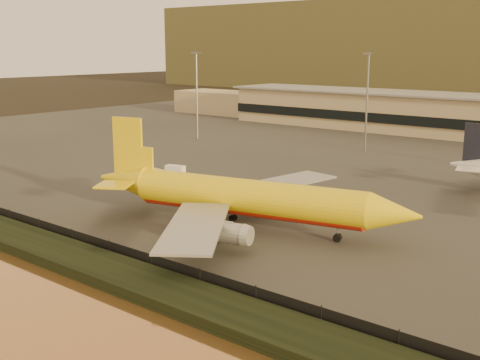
# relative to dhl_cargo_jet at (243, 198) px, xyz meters

# --- Properties ---
(ground) EXTENTS (900.00, 900.00, 0.00)m
(ground) POSITION_rel_dhl_cargo_jet_xyz_m (-7.23, -8.06, -4.90)
(ground) COLOR black
(ground) RESTS_ON ground
(embankment) EXTENTS (320.00, 7.00, 1.40)m
(embankment) POSITION_rel_dhl_cargo_jet_xyz_m (-7.23, -25.06, -4.20)
(embankment) COLOR black
(embankment) RESTS_ON ground
(tarmac) EXTENTS (320.00, 220.00, 0.20)m
(tarmac) POSITION_rel_dhl_cargo_jet_xyz_m (-7.23, 86.94, -4.80)
(tarmac) COLOR #2D2D2D
(tarmac) RESTS_ON ground
(perimeter_fence) EXTENTS (300.00, 0.05, 2.20)m
(perimeter_fence) POSITION_rel_dhl_cargo_jet_xyz_m (-7.23, -21.06, -3.60)
(perimeter_fence) COLOR black
(perimeter_fence) RESTS_ON tarmac
(terminal_building) EXTENTS (202.00, 25.00, 12.60)m
(terminal_building) POSITION_rel_dhl_cargo_jet_xyz_m (-21.75, 117.49, 1.35)
(terminal_building) COLOR tan
(terminal_building) RESTS_ON tarmac
(apron_light_masts) EXTENTS (152.20, 12.20, 25.40)m
(apron_light_masts) POSITION_rel_dhl_cargo_jet_xyz_m (7.77, 66.94, 10.80)
(apron_light_masts) COLOR slate
(apron_light_masts) RESTS_ON tarmac
(dhl_cargo_jet) EXTENTS (52.31, 50.33, 15.74)m
(dhl_cargo_jet) POSITION_rel_dhl_cargo_jet_xyz_m (0.00, 0.00, 0.00)
(dhl_cargo_jet) COLOR #DBBF0B
(dhl_cargo_jet) RESTS_ON tarmac
(gse_vehicle_yellow) EXTENTS (4.50, 2.88, 1.87)m
(gse_vehicle_yellow) POSITION_rel_dhl_cargo_jet_xyz_m (2.36, 20.43, -3.76)
(gse_vehicle_yellow) COLOR #DBBF0B
(gse_vehicle_yellow) RESTS_ON tarmac
(gse_vehicle_white) EXTENTS (4.51, 2.84, 1.88)m
(gse_vehicle_white) POSITION_rel_dhl_cargo_jet_xyz_m (-36.12, 21.67, -3.76)
(gse_vehicle_white) COLOR white
(gse_vehicle_white) RESTS_ON tarmac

